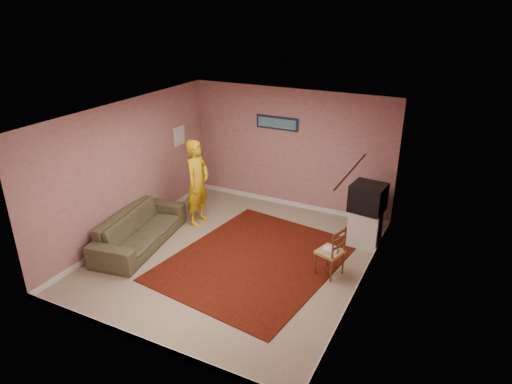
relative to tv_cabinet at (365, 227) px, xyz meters
The scene contains 26 objects.
ground 2.49m from the tv_cabinet, 142.33° to the right, with size 5.00×5.00×0.00m, color tan.
wall_back 2.39m from the tv_cabinet, 152.97° to the left, with size 4.50×0.02×2.60m, color tan.
wall_front 4.56m from the tv_cabinet, 115.96° to the right, with size 4.50×0.02×2.60m, color tan.
wall_left 4.56m from the tv_cabinet, 160.28° to the right, with size 0.02×5.00×2.60m, color tan.
wall_right 1.81m from the tv_cabinet, 78.73° to the right, with size 0.02×5.00×2.60m, color tan.
ceiling 3.34m from the tv_cabinet, 142.33° to the right, with size 4.50×5.00×0.02m, color silver.
baseboard_back 2.20m from the tv_cabinet, 153.21° to the left, with size 4.50×0.02×0.10m, color silver.
baseboard_front 4.46m from the tv_cabinet, 116.02° to the right, with size 4.50×0.02×0.10m, color silver.
baseboard_left 4.46m from the tv_cabinet, 160.24° to the right, with size 0.02×5.00×0.10m, color silver.
baseboard_right 1.56m from the tv_cabinet, 79.10° to the right, with size 0.02×5.00×0.10m, color silver.
window 2.66m from the tv_cabinet, 83.03° to the right, with size 0.01×1.10×1.50m, color black.
curtain_sheer 2.72m from the tv_cabinet, 83.75° to the right, with size 0.01×0.75×2.10m, color white.
curtain_floral 2.08m from the tv_cabinet, 81.87° to the right, with size 0.01×0.35×2.10m, color beige.
curtain_rod 3.12m from the tv_cabinet, 84.07° to the right, with size 0.02×0.02×1.40m, color #5D2D1C.
picture_back 2.87m from the tv_cabinet, 156.87° to the left, with size 0.95×0.04×0.28m.
picture_left 4.34m from the tv_cabinet, behind, with size 0.04×0.38×0.42m.
area_rug 2.15m from the tv_cabinet, 137.20° to the right, with size 2.63×3.29×0.02m, color black.
tv_cabinet is the anchor object (origin of this frame).
crt_tv 0.61m from the tv_cabinet, behind, with size 0.65×0.59×0.51m.
chair_a 0.74m from the tv_cabinet, 104.15° to the left, with size 0.45×0.43×0.48m.
dvd_player 0.73m from the tv_cabinet, 104.15° to the left, with size 0.36×0.25×0.06m, color #ADADB2.
blue_throw 0.80m from the tv_cabinet, 104.15° to the left, with size 0.44×0.06×0.46m, color #95B6F4.
chair_b 1.31m from the tv_cabinet, 101.93° to the right, with size 0.48×0.49×0.48m.
game_console 1.30m from the tv_cabinet, 101.93° to the right, with size 0.23×0.17×0.05m, color white.
sofa 4.19m from the tv_cabinet, 153.38° to the right, with size 2.19×0.86×0.64m, color brown.
person 3.37m from the tv_cabinet, 169.19° to the right, with size 0.64×0.42×1.77m, color gold.
Camera 1 is at (3.51, -6.14, 4.29)m, focal length 32.00 mm.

